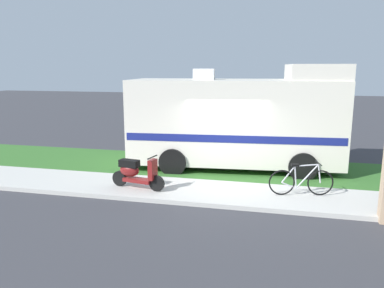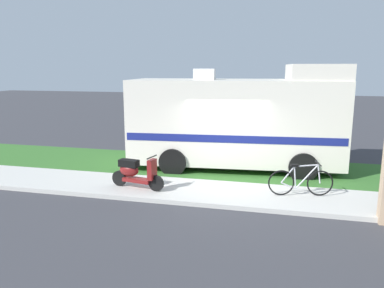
{
  "view_description": "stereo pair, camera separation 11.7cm",
  "coord_description": "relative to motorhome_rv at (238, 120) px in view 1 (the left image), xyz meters",
  "views": [
    {
      "loc": [
        1.55,
        -10.97,
        3.45
      ],
      "look_at": [
        -1.07,
        0.3,
        1.1
      ],
      "focal_mm": 35.12,
      "sensor_mm": 36.0,
      "label": 1
    },
    {
      "loc": [
        1.67,
        -10.95,
        3.45
      ],
      "look_at": [
        -1.07,
        0.3,
        1.1
      ],
      "focal_mm": 35.12,
      "sensor_mm": 36.0,
      "label": 2
    }
  ],
  "objects": [
    {
      "name": "pickup_truck_near",
      "position": [
        -0.27,
        4.14,
        -0.78
      ],
      "size": [
        5.42,
        2.43,
        1.72
      ],
      "color": "maroon",
      "rests_on": "ground"
    },
    {
      "name": "ground_plane",
      "position": [
        -0.19,
        -1.77,
        -1.7
      ],
      "size": [
        80.0,
        80.0,
        0.0
      ],
      "primitive_type": "plane",
      "color": "#38383D"
    },
    {
      "name": "bicycle",
      "position": [
        2.02,
        -2.79,
        -1.2
      ],
      "size": [
        1.68,
        0.54,
        0.9
      ],
      "color": "black",
      "rests_on": "ground"
    },
    {
      "name": "motorhome_rv",
      "position": [
        0.0,
        0.0,
        0.0
      ],
      "size": [
        7.2,
        3.09,
        3.57
      ],
      "color": "silver",
      "rests_on": "ground"
    },
    {
      "name": "sidewalk",
      "position": [
        -0.19,
        -2.97,
        -1.64
      ],
      "size": [
        24.0,
        2.0,
        0.12
      ],
      "color": "beige",
      "rests_on": "ground"
    },
    {
      "name": "scooter",
      "position": [
        -2.47,
        -3.23,
        -1.12
      ],
      "size": [
        1.63,
        0.58,
        0.97
      ],
      "color": "black",
      "rests_on": "ground"
    },
    {
      "name": "grass_strip",
      "position": [
        -0.19,
        -0.27,
        -1.66
      ],
      "size": [
        24.0,
        3.4,
        0.08
      ],
      "color": "#336628",
      "rests_on": "ground"
    }
  ]
}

